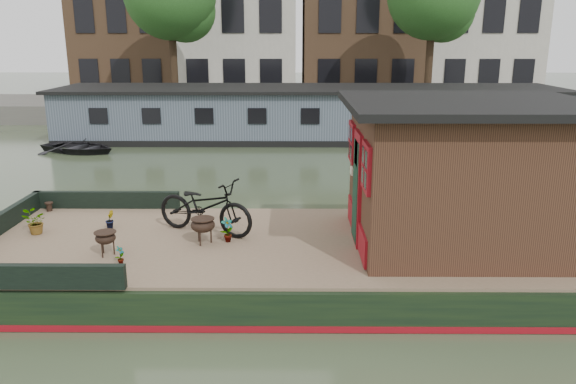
{
  "coord_description": "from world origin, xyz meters",
  "views": [
    {
      "loc": [
        -0.67,
        -9.13,
        4.04
      ],
      "look_at": [
        -0.75,
        0.5,
        1.39
      ],
      "focal_mm": 35.0,
      "sensor_mm": 36.0,
      "label": 1
    }
  ],
  "objects_px": {
    "potted_plant_a": "(227,230)",
    "brazier_rear": "(203,231)",
    "dinghy": "(79,144)",
    "bicycle": "(205,206)",
    "cabin": "(464,172)",
    "brazier_front": "(106,243)"
  },
  "relations": [
    {
      "from": "potted_plant_a",
      "to": "brazier_rear",
      "type": "relative_size",
      "value": 0.97
    },
    {
      "from": "brazier_rear",
      "to": "dinghy",
      "type": "bearing_deg",
      "value": 119.45
    },
    {
      "from": "bicycle",
      "to": "brazier_rear",
      "type": "bearing_deg",
      "value": -151.84
    },
    {
      "from": "cabin",
      "to": "potted_plant_a",
      "type": "xyz_separation_m",
      "value": [
        -3.97,
        -0.05,
        -1.01
      ]
    },
    {
      "from": "potted_plant_a",
      "to": "brazier_rear",
      "type": "height_order",
      "value": "brazier_rear"
    },
    {
      "from": "cabin",
      "to": "bicycle",
      "type": "height_order",
      "value": "cabin"
    },
    {
      "from": "bicycle",
      "to": "dinghy",
      "type": "relative_size",
      "value": 0.65
    },
    {
      "from": "bicycle",
      "to": "brazier_rear",
      "type": "distance_m",
      "value": 0.61
    },
    {
      "from": "cabin",
      "to": "brazier_rear",
      "type": "distance_m",
      "value": 4.49
    },
    {
      "from": "cabin",
      "to": "dinghy",
      "type": "bearing_deg",
      "value": 134.05
    },
    {
      "from": "cabin",
      "to": "potted_plant_a",
      "type": "height_order",
      "value": "cabin"
    },
    {
      "from": "brazier_rear",
      "to": "bicycle",
      "type": "bearing_deg",
      "value": 94.06
    },
    {
      "from": "cabin",
      "to": "potted_plant_a",
      "type": "relative_size",
      "value": 9.18
    },
    {
      "from": "brazier_rear",
      "to": "dinghy",
      "type": "distance_m",
      "value": 12.84
    },
    {
      "from": "cabin",
      "to": "bicycle",
      "type": "xyz_separation_m",
      "value": [
        -4.41,
        0.42,
        -0.73
      ]
    },
    {
      "from": "dinghy",
      "to": "bicycle",
      "type": "bearing_deg",
      "value": -127.87
    },
    {
      "from": "brazier_front",
      "to": "dinghy",
      "type": "xyz_separation_m",
      "value": [
        -4.82,
        11.72,
        -0.55
      ]
    },
    {
      "from": "brazier_rear",
      "to": "dinghy",
      "type": "xyz_separation_m",
      "value": [
        -6.31,
        11.17,
        -0.57
      ]
    },
    {
      "from": "potted_plant_a",
      "to": "dinghy",
      "type": "relative_size",
      "value": 0.15
    },
    {
      "from": "dinghy",
      "to": "potted_plant_a",
      "type": "bearing_deg",
      "value": -127.23
    },
    {
      "from": "brazier_front",
      "to": "dinghy",
      "type": "distance_m",
      "value": 12.68
    },
    {
      "from": "cabin",
      "to": "brazier_front",
      "type": "bearing_deg",
      "value": -173.42
    }
  ]
}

